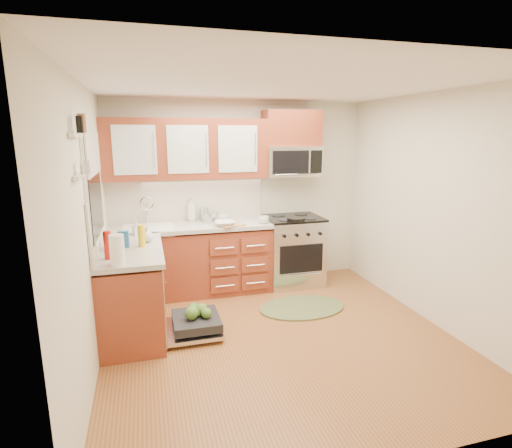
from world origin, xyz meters
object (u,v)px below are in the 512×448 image
object	(u,v)px
cup	(264,220)
microwave	(292,161)
bowl_a	(225,224)
range	(293,250)
stock_pot	(211,217)
sink	(149,237)
paper_towel_roll	(117,250)
rug	(302,307)
dishwasher	(193,325)
cutting_board	(232,225)
skillet	(296,219)
bowl_b	(220,217)
upper_cabinets	(187,149)

from	to	relation	value
cup	microwave	bearing A→B (deg)	32.01
bowl_a	range	bearing A→B (deg)	10.23
range	microwave	size ratio (longest dim) A/B	1.25
microwave	stock_pot	distance (m)	1.33
sink	paper_towel_roll	xyz separation A→B (m)	(-0.27, -1.44, 0.26)
microwave	rug	xyz separation A→B (m)	(-0.19, -0.97, -1.69)
microwave	bowl_a	xyz separation A→B (m)	(-1.00, -0.30, -0.74)
dishwasher	cutting_board	bearing A→B (deg)	55.49
dishwasher	skillet	world-z (taller)	skillet
range	cup	world-z (taller)	cup
range	rug	distance (m)	0.98
stock_pot	bowl_b	world-z (taller)	stock_pot
range	bowl_a	distance (m)	1.12
dishwasher	rug	size ratio (longest dim) A/B	0.66
rug	cutting_board	bearing A→B (deg)	138.53
bowl_a	stock_pot	bearing A→B (deg)	112.86
stock_pot	skillet	bearing A→B (deg)	-18.89
rug	stock_pot	bearing A→B (deg)	134.21
sink	cutting_board	world-z (taller)	cutting_board
paper_towel_roll	bowl_b	bearing A→B (deg)	53.22
skillet	paper_towel_roll	distance (m)	2.46
microwave	sink	distance (m)	2.13
bowl_a	cup	distance (m)	0.52
microwave	skillet	size ratio (longest dim) A/B	3.23
cutting_board	bowl_b	size ratio (longest dim) A/B	1.12
sink	bowl_b	size ratio (longest dim) A/B	2.37
cutting_board	cup	xyz separation A→B (m)	(0.43, 0.03, 0.04)
range	skillet	bearing A→B (deg)	-103.86
dishwasher	bowl_a	world-z (taller)	bowl_a
dishwasher	rug	world-z (taller)	dishwasher
microwave	stock_pot	bearing A→B (deg)	-179.60
sink	stock_pot	world-z (taller)	stock_pot
sink	skillet	world-z (taller)	skillet
skillet	upper_cabinets	bearing A→B (deg)	163.61
stock_pot	paper_towel_roll	xyz separation A→B (m)	(-1.08, -1.56, 0.07)
upper_cabinets	rug	bearing A→B (deg)	-39.15
range	bowl_a	size ratio (longest dim) A/B	3.77
paper_towel_roll	rug	bearing A→B (deg)	16.69
upper_cabinets	paper_towel_roll	world-z (taller)	upper_cabinets
cup	bowl_a	bearing A→B (deg)	180.00
paper_towel_roll	bowl_a	distance (m)	1.76
rug	paper_towel_roll	xyz separation A→B (m)	(-2.02, -0.60, 1.05)
rug	cup	distance (m)	1.21
upper_cabinets	paper_towel_roll	bearing A→B (deg)	-116.61
skillet	bowl_a	bearing A→B (deg)	175.72
skillet	cutting_board	bearing A→B (deg)	177.29
sink	dishwasher	bearing A→B (deg)	-70.80
sink	dishwasher	distance (m)	1.38
stock_pot	upper_cabinets	bearing A→B (deg)	173.44
range	rug	world-z (taller)	range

